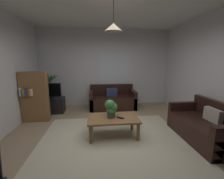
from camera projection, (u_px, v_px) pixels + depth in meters
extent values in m
cube|color=#9E8466|center=(114.00, 140.00, 3.16)|extent=(4.85, 5.28, 0.02)
cube|color=beige|center=(115.00, 144.00, 2.96)|extent=(3.15, 2.90, 0.01)
cube|color=silver|center=(105.00, 68.00, 5.48)|extent=(4.97, 0.06, 2.84)
cube|color=white|center=(115.00, 69.00, 5.50)|extent=(1.10, 0.01, 1.18)
cube|color=black|center=(113.00, 102.00, 5.22)|extent=(1.61, 0.82, 0.42)
cube|color=black|center=(112.00, 89.00, 5.48)|extent=(1.61, 0.12, 0.40)
cube|color=black|center=(92.00, 100.00, 5.12)|extent=(0.12, 0.82, 0.64)
cube|color=black|center=(133.00, 99.00, 5.28)|extent=(0.12, 0.82, 0.64)
cube|color=navy|center=(112.00, 92.00, 5.31)|extent=(0.41, 0.18, 0.28)
cube|color=black|center=(202.00, 130.00, 3.12)|extent=(0.82, 1.52, 0.42)
cube|color=black|center=(220.00, 112.00, 3.08)|extent=(0.12, 1.52, 0.40)
cube|color=black|center=(184.00, 114.00, 3.78)|extent=(0.82, 0.12, 0.64)
cube|color=#B7AD9E|center=(213.00, 115.00, 3.04)|extent=(0.13, 0.40, 0.28)
cube|color=olive|center=(113.00, 119.00, 3.23)|extent=(1.13, 0.64, 0.04)
cylinder|color=olive|center=(90.00, 134.00, 2.97)|extent=(0.07, 0.07, 0.39)
cylinder|color=olive|center=(138.00, 132.00, 3.08)|extent=(0.07, 0.07, 0.39)
cylinder|color=olive|center=(91.00, 124.00, 3.47)|extent=(0.07, 0.07, 0.39)
cylinder|color=olive|center=(132.00, 122.00, 3.58)|extent=(0.07, 0.07, 0.39)
cube|color=gold|center=(110.00, 116.00, 3.31)|extent=(0.12, 0.11, 0.03)
cube|color=#2D4C8C|center=(110.00, 115.00, 3.31)|extent=(0.13, 0.12, 0.03)
cube|color=black|center=(120.00, 118.00, 3.20)|extent=(0.16, 0.14, 0.02)
cylinder|color=#4C4C51|center=(111.00, 116.00, 3.25)|extent=(0.18, 0.18, 0.08)
sphere|color=#3D7F3D|center=(111.00, 111.00, 3.24)|extent=(0.21, 0.21, 0.21)
sphere|color=#3D7F3D|center=(112.00, 107.00, 3.24)|extent=(0.23, 0.23, 0.23)
sphere|color=#3D7F3D|center=(110.00, 105.00, 3.21)|extent=(0.23, 0.23, 0.23)
cube|color=black|center=(50.00, 105.00, 4.75)|extent=(0.90, 0.44, 0.50)
cube|color=black|center=(49.00, 90.00, 4.63)|extent=(0.77, 0.05, 0.43)
cube|color=black|center=(48.00, 90.00, 4.60)|extent=(0.73, 0.00, 0.39)
cube|color=black|center=(49.00, 97.00, 4.68)|extent=(0.24, 0.16, 0.04)
cylinder|color=#4C4C51|center=(51.00, 105.00, 5.16)|extent=(0.32, 0.32, 0.30)
cylinder|color=brown|center=(50.00, 90.00, 5.06)|extent=(0.05, 0.05, 0.74)
cone|color=#2D6B33|center=(54.00, 77.00, 5.01)|extent=(0.38, 0.14, 0.25)
cone|color=#2D6B33|center=(53.00, 77.00, 5.11)|extent=(0.27, 0.35, 0.30)
cone|color=#2D6B33|center=(48.00, 76.00, 5.14)|extent=(0.24, 0.44, 0.33)
cone|color=#2D6B33|center=(43.00, 78.00, 4.96)|extent=(0.43, 0.12, 0.25)
cone|color=#2D6B33|center=(44.00, 78.00, 4.80)|extent=(0.27, 0.40, 0.32)
cone|color=#2D6B33|center=(51.00, 77.00, 4.87)|extent=(0.27, 0.31, 0.33)
cube|color=olive|center=(35.00, 97.00, 4.01)|extent=(0.70, 0.22, 1.40)
cube|color=beige|center=(21.00, 92.00, 3.83)|extent=(0.04, 0.16, 0.22)
cube|color=#387247|center=(23.00, 92.00, 3.84)|extent=(0.04, 0.16, 0.18)
cube|color=gold|center=(25.00, 92.00, 3.84)|extent=(0.03, 0.16, 0.19)
cube|color=#2D4C8C|center=(27.00, 92.00, 3.84)|extent=(0.05, 0.16, 0.21)
cube|color=#B22D2D|center=(29.00, 92.00, 3.85)|extent=(0.05, 0.16, 0.18)
cube|color=gold|center=(30.00, 92.00, 3.85)|extent=(0.03, 0.16, 0.19)
cube|color=beige|center=(32.00, 92.00, 3.86)|extent=(0.03, 0.16, 0.18)
cylinder|color=black|center=(113.00, 11.00, 2.80)|extent=(0.01, 0.01, 0.43)
cone|color=tan|center=(113.00, 27.00, 2.86)|extent=(0.37, 0.37, 0.16)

